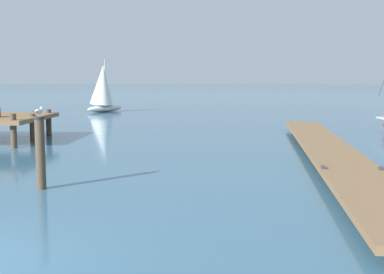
# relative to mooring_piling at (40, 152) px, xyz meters

# --- Properties ---
(floating_dock) EXTENTS (3.29, 22.59, 0.53)m
(floating_dock) POSITION_rel_mooring_piling_xyz_m (8.15, 6.64, -0.67)
(floating_dock) COLOR brown
(floating_dock) RESTS_ON ground
(mooring_piling) EXTENTS (0.30, 0.30, 2.00)m
(mooring_piling) POSITION_rel_mooring_piling_xyz_m (0.00, 0.00, 0.00)
(mooring_piling) COLOR #4C3D2D
(mooring_piling) RESTS_ON ground
(perched_seagull) EXTENTS (0.19, 0.38, 0.26)m
(perched_seagull) POSITION_rel_mooring_piling_xyz_m (-0.00, -0.01, 1.11)
(perched_seagull) COLOR gold
(perched_seagull) RESTS_ON mooring_piling
(distant_sailboat) EXTENTS (2.96, 4.06, 4.60)m
(distant_sailboat) POSITION_rel_mooring_piling_xyz_m (-9.39, 29.25, 1.02)
(distant_sailboat) COLOR silver
(distant_sailboat) RESTS_ON ground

